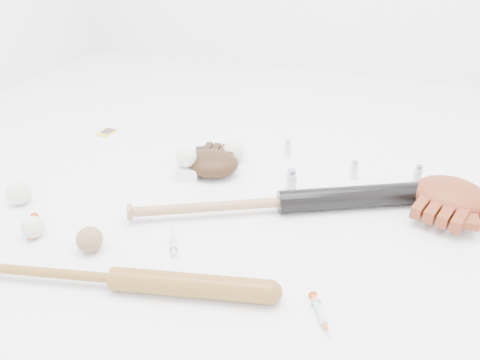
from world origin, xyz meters
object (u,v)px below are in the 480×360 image
(glove_dark, at_px, (212,163))
(bat_dark, at_px, (282,202))
(pedestal, at_px, (187,171))
(bat_wood, at_px, (115,279))

(glove_dark, bearing_deg, bat_dark, -32.44)
(bat_dark, xyz_separation_m, pedestal, (-0.37, 0.11, -0.02))
(glove_dark, bearing_deg, pedestal, -149.49)
(bat_wood, xyz_separation_m, pedestal, (-0.06, 0.57, -0.01))
(bat_dark, relative_size, pedestal, 13.13)
(bat_dark, bearing_deg, bat_wood, -149.54)
(bat_dark, height_order, pedestal, bat_dark)
(bat_wood, bearing_deg, bat_dark, 44.57)
(bat_wood, distance_m, glove_dark, 0.62)
(bat_wood, height_order, pedestal, bat_wood)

